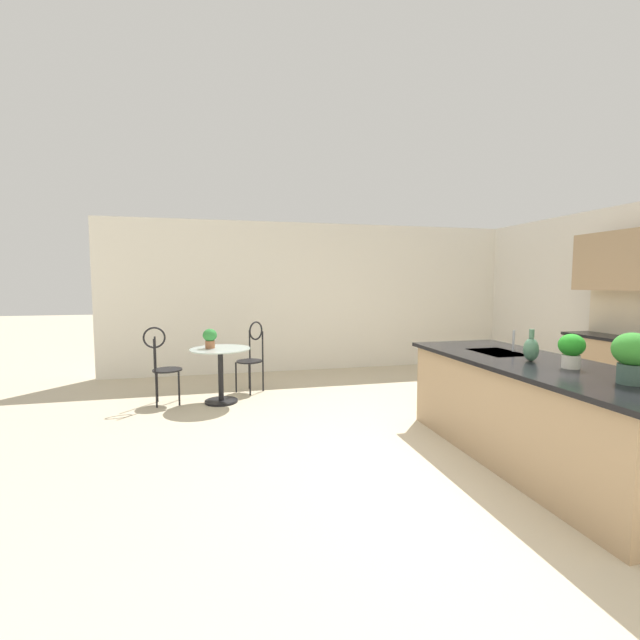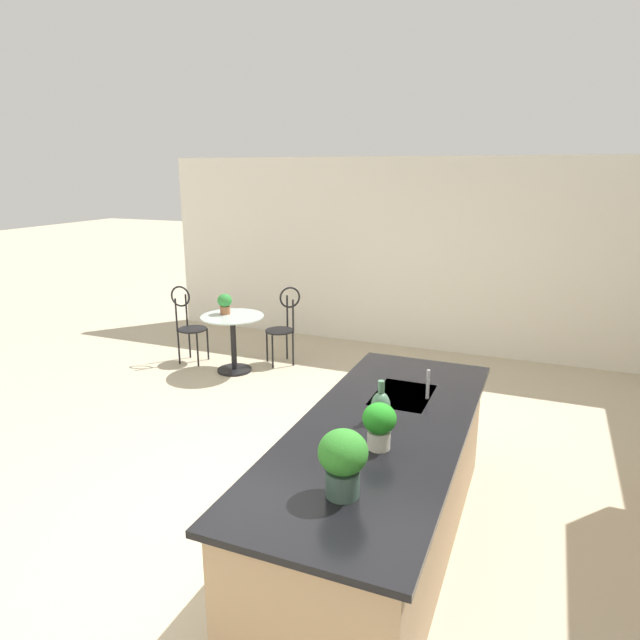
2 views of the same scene
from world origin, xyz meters
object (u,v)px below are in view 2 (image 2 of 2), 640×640
at_px(chair_near_window, 284,322).
at_px(bistro_table, 233,338).
at_px(chair_by_island, 188,321).
at_px(potted_plant_on_table, 225,302).
at_px(potted_plant_counter_far, 343,459).
at_px(vase_on_counter, 381,406).
at_px(potted_plant_counter_near, 379,423).

bearing_deg(chair_near_window, bistro_table, -41.45).
relative_size(chair_by_island, potted_plant_on_table, 3.97).
height_order(chair_by_island, potted_plant_counter_far, potted_plant_counter_far).
bearing_deg(chair_by_island, chair_near_window, 109.38).
bearing_deg(chair_by_island, vase_on_counter, 52.00).
distance_m(potted_plant_counter_near, potted_plant_counter_far, 0.55).
bearing_deg(vase_on_counter, chair_by_island, -128.00).
distance_m(bistro_table, chair_by_island, 0.77).
xyz_separation_m(potted_plant_counter_near, vase_on_counter, (-0.35, -0.09, -0.05)).
distance_m(bistro_table, vase_on_counter, 3.79).
distance_m(chair_near_window, vase_on_counter, 3.87).
distance_m(chair_by_island, vase_on_counter, 4.40).
bearing_deg(chair_near_window, potted_plant_counter_far, 29.81).
xyz_separation_m(bistro_table, chair_by_island, (-0.10, -0.75, 0.13)).
xyz_separation_m(chair_by_island, potted_plant_counter_far, (3.59, 3.51, 0.55)).
xyz_separation_m(chair_near_window, potted_plant_counter_far, (4.02, 2.30, 0.55)).
relative_size(bistro_table, chair_by_island, 0.77).
height_order(chair_near_window, vase_on_counter, vase_on_counter).
distance_m(chair_near_window, potted_plant_on_table, 0.82).
xyz_separation_m(chair_by_island, potted_plant_on_table, (0.05, 0.62, 0.32)).
bearing_deg(chair_by_island, potted_plant_on_table, 85.42).
relative_size(chair_near_window, potted_plant_counter_far, 2.90).
bearing_deg(potted_plant_counter_far, potted_plant_counter_near, 177.15).
bearing_deg(potted_plant_on_table, chair_near_window, 128.71).
relative_size(potted_plant_on_table, potted_plant_counter_far, 0.73).
xyz_separation_m(bistro_table, potted_plant_counter_far, (3.50, 2.76, 0.68)).
bearing_deg(vase_on_counter, potted_plant_on_table, -133.05).
xyz_separation_m(potted_plant_on_table, potted_plant_counter_near, (2.99, 2.92, 0.19)).
xyz_separation_m(chair_near_window, potted_plant_counter_near, (3.47, 2.33, 0.51)).
bearing_deg(chair_near_window, potted_plant_counter_near, 33.89).
xyz_separation_m(chair_near_window, potted_plant_on_table, (0.48, -0.59, 0.32)).
relative_size(potted_plant_counter_near, potted_plant_counter_far, 0.79).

